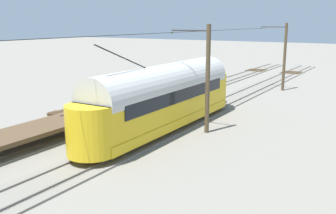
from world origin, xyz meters
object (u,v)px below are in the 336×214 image
(flatcar_adjacent, at_px, (17,135))
(catenary_pole_mid_near, at_px, (207,77))
(vintage_streetcar, at_px, (164,96))
(spare_tie_stack, at_px, (64,114))
(catenary_pole_foreground, at_px, (284,56))

(flatcar_adjacent, relative_size, catenary_pole_mid_near, 1.65)
(vintage_streetcar, bearing_deg, catenary_pole_mid_near, -159.08)
(flatcar_adjacent, height_order, spare_tie_stack, flatcar_adjacent)
(catenary_pole_mid_near, xyz_separation_m, spare_tie_stack, (10.63, 1.98, -3.30))
(catenary_pole_foreground, bearing_deg, flatcar_adjacent, 74.37)
(vintage_streetcar, xyz_separation_m, spare_tie_stack, (8.11, 1.02, -1.99))
(spare_tie_stack, bearing_deg, vintage_streetcar, -172.83)
(catenary_pole_foreground, height_order, spare_tie_stack, catenary_pole_foreground)
(vintage_streetcar, relative_size, spare_tie_stack, 6.84)
(flatcar_adjacent, height_order, catenary_pole_mid_near, catenary_pole_mid_near)
(vintage_streetcar, distance_m, catenary_pole_foreground, 19.32)
(vintage_streetcar, bearing_deg, flatcar_adjacent, 56.79)
(flatcar_adjacent, distance_m, catenary_pole_mid_near, 11.64)
(catenary_pole_mid_near, bearing_deg, catenary_pole_foreground, -90.00)
(flatcar_adjacent, bearing_deg, catenary_pole_foreground, -105.63)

